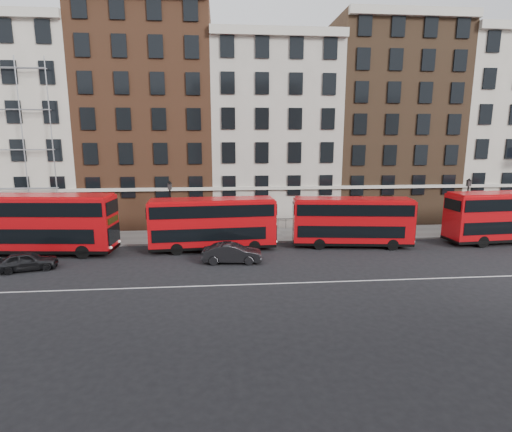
{
  "coord_description": "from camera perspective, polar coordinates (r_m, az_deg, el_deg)",
  "views": [
    {
      "loc": [
        -5.65,
        -25.74,
        9.14
      ],
      "look_at": [
        -2.89,
        5.0,
        3.0
      ],
      "focal_mm": 28.0,
      "sensor_mm": 36.0,
      "label": 1
    }
  ],
  "objects": [
    {
      "name": "building_terrace",
      "position": [
        43.96,
        1.89,
        12.68
      ],
      "size": [
        64.0,
        11.95,
        22.0
      ],
      "color": "#BBB3A2",
      "rests_on": "ground"
    },
    {
      "name": "car_rear",
      "position": [
        32.12,
        -29.88,
        -5.6
      ],
      "size": [
        4.15,
        2.52,
        1.32
      ],
      "primitive_type": "imported",
      "rotation": [
        0.0,
        0.0,
        1.84
      ],
      "color": "black",
      "rests_on": "ground"
    },
    {
      "name": "ground",
      "position": [
        27.9,
        6.91,
        -7.96
      ],
      "size": [
        120.0,
        120.0,
        0.0
      ],
      "primitive_type": "plane",
      "color": "black",
      "rests_on": "ground"
    },
    {
      "name": "bus_b",
      "position": [
        32.58,
        -6.27,
        -0.96
      ],
      "size": [
        10.29,
        3.04,
        4.27
      ],
      "rotation": [
        0.0,
        0.0,
        0.06
      ],
      "color": "#B3090E",
      "rests_on": "ground"
    },
    {
      "name": "lamp_post_left",
      "position": [
        35.13,
        -12.09,
        1.06
      ],
      "size": [
        0.44,
        0.44,
        5.33
      ],
      "color": "black",
      "rests_on": "pavement"
    },
    {
      "name": "pavement",
      "position": [
        37.78,
        3.62,
        -2.65
      ],
      "size": [
        80.0,
        5.0,
        0.15
      ],
      "primitive_type": "cube",
      "color": "gray",
      "rests_on": "ground"
    },
    {
      "name": "bus_c",
      "position": [
        34.37,
        13.5,
        -0.67
      ],
      "size": [
        10.07,
        3.55,
        4.14
      ],
      "rotation": [
        0.0,
        0.0,
        -0.12
      ],
      "color": "#B3090E",
      "rests_on": "ground"
    },
    {
      "name": "lamp_post_right",
      "position": [
        41.38,
        27.87,
        1.52
      ],
      "size": [
        0.44,
        0.44,
        5.33
      ],
      "color": "black",
      "rests_on": "pavement"
    },
    {
      "name": "bus_a",
      "position": [
        35.43,
        -28.42,
        -0.84
      ],
      "size": [
        11.55,
        3.83,
        4.76
      ],
      "rotation": [
        0.0,
        0.0,
        -0.1
      ],
      "color": "#B3090E",
      "rests_on": "ground"
    },
    {
      "name": "kerb",
      "position": [
        35.39,
        4.23,
        -3.61
      ],
      "size": [
        80.0,
        0.3,
        0.16
      ],
      "primitive_type": "cube",
      "color": "gray",
      "rests_on": "ground"
    },
    {
      "name": "bus_d",
      "position": [
        40.89,
        32.22,
        0.02
      ],
      "size": [
        10.82,
        3.27,
        4.48
      ],
      "rotation": [
        0.0,
        0.0,
        0.07
      ],
      "color": "#B3090E",
      "rests_on": "ground"
    },
    {
      "name": "road_centre_line",
      "position": [
        26.06,
        7.83,
        -9.38
      ],
      "size": [
        70.0,
        0.12,
        0.01
      ],
      "primitive_type": "cube",
      "color": "white",
      "rests_on": "ground"
    },
    {
      "name": "iron_railings",
      "position": [
        39.77,
        3.15,
        -1.09
      ],
      "size": [
        6.6,
        0.06,
        1.0
      ],
      "primitive_type": null,
      "color": "black",
      "rests_on": "pavement"
    },
    {
      "name": "car_front",
      "position": [
        29.58,
        -3.44,
        -5.31
      ],
      "size": [
        4.45,
        1.82,
        1.44
      ],
      "primitive_type": "imported",
      "rotation": [
        0.0,
        0.0,
        1.5
      ],
      "color": "black",
      "rests_on": "ground"
    }
  ]
}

